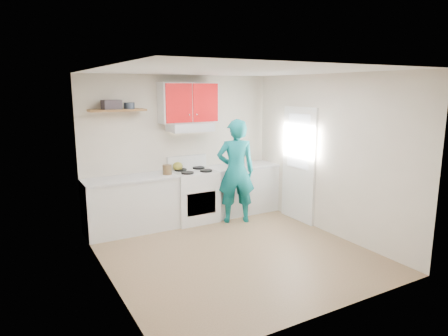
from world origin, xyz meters
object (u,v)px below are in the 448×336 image
tin (129,106)px  person (236,171)px  stove (194,196)px  kettle (178,166)px  crock (167,170)px

tin → person: bearing=-18.5°
stove → kettle: size_ratio=5.02×
stove → person: person is taller
tin → kettle: bearing=1.8°
crock → person: person is taller
tin → crock: bearing=-19.0°
tin → stove: bearing=-7.9°
stove → tin: tin is taller
crock → person: 1.20m
kettle → tin: bearing=172.7°
crock → stove: bearing=4.8°
kettle → stove: bearing=-47.0°
tin → kettle: size_ratio=0.94×
tin → crock: 1.24m
stove → crock: bearing=-175.2°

